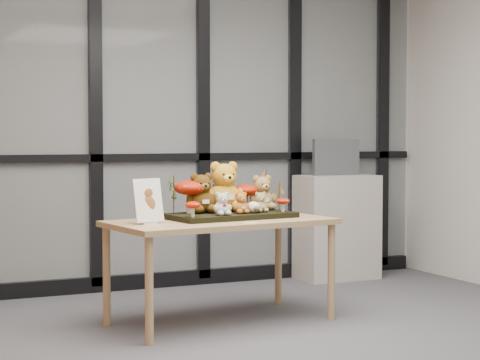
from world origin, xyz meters
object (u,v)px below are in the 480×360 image
bear_white_bow (222,202)px  monitor (336,157)px  mushroom_back_left (190,195)px  cabinet (337,227)px  bear_pooh_yellow (224,184)px  mushroom_back_right (246,196)px  sign_holder (148,203)px  mushroom_front_left (193,208)px  display_table (221,230)px  bear_tan_back (262,191)px  bear_brown_medium (201,191)px  bear_beige_small (261,201)px  mushroom_front_right (283,204)px  plush_cream_hedgehog (254,207)px  bear_small_yellow (241,202)px  diorama_tray (231,215)px

bear_white_bow → monitor: bearing=30.9°
mushroom_back_left → cabinet: mushroom_back_left is taller
bear_pooh_yellow → mushroom_back_right: (0.17, 0.03, -0.09)m
sign_holder → cabinet: 2.46m
mushroom_front_left → monitor: size_ratio=0.25×
display_table → mushroom_front_left: size_ratio=13.86×
bear_tan_back → mushroom_front_left: bearing=-162.2°
bear_brown_medium → bear_tan_back: bearing=-1.8°
bear_beige_small → mushroom_front_right: bearing=-24.3°
bear_pooh_yellow → plush_cream_hedgehog: 0.28m
bear_white_bow → sign_holder: 0.49m
bear_brown_medium → bear_beige_small: bear_brown_medium is taller
display_table → bear_beige_small: size_ratio=10.13×
bear_beige_small → mushroom_front_left: 0.56m
bear_small_yellow → bear_white_bow: 0.17m
bear_beige_small → cabinet: size_ratio=0.17×
diorama_tray → monitor: 1.90m
plush_cream_hedgehog → sign_holder: (-0.74, -0.03, 0.05)m
sign_holder → bear_small_yellow: bearing=-11.2°
bear_brown_medium → bear_white_bow: 0.23m
cabinet → bear_white_bow: bearing=-142.3°
mushroom_front_left → bear_small_yellow: bearing=14.5°
plush_cream_hedgehog → mushroom_back_right: mushroom_back_right is taller
bear_pooh_yellow → mushroom_back_left: size_ratio=1.55×
diorama_tray → bear_white_bow: bearing=-138.2°
bear_tan_back → sign_holder: 0.93m
bear_white_bow → sign_holder: (-0.49, 0.03, 0.01)m
bear_brown_medium → cabinet: size_ratio=0.33×
bear_tan_back → bear_small_yellow: (-0.25, -0.20, -0.05)m
bear_brown_medium → mushroom_back_left: size_ratio=1.22×
display_table → sign_holder: size_ratio=5.42×
display_table → bear_brown_medium: 0.30m
diorama_tray → mushroom_back_right: bearing=31.9°
display_table → bear_beige_small: (0.30, 0.02, 0.18)m
bear_tan_back → bear_white_bow: 0.49m
bear_small_yellow → mushroom_back_left: size_ratio=0.65×
diorama_tray → cabinet: size_ratio=0.94×
sign_holder → plush_cream_hedgehog: bearing=-11.9°
mushroom_back_left → mushroom_front_left: mushroom_back_left is taller
plush_cream_hedgehog → monitor: size_ratio=0.19×
display_table → bear_pooh_yellow: bear_pooh_yellow is taller
mushroom_front_right → cabinet: size_ratio=0.12×
bear_tan_back → mushroom_front_right: size_ratio=2.55×
monitor → mushroom_back_left: bearing=-149.3°
bear_small_yellow → cabinet: 1.91m
bear_brown_medium → bear_small_yellow: 0.28m
sign_holder → monitor: size_ratio=0.64×
mushroom_back_right → plush_cream_hedgehog: bearing=-102.3°
mushroom_back_left → mushroom_back_right: mushroom_back_left is taller
plush_cream_hedgehog → monitor: (1.36, 1.21, 0.29)m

